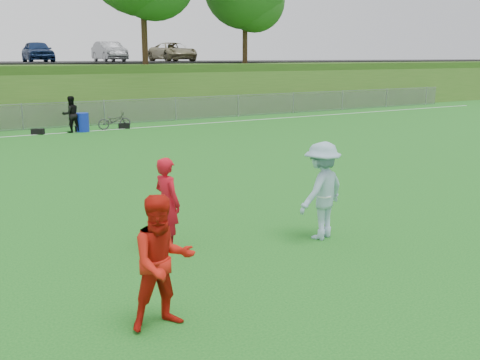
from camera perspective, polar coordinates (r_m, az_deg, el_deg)
ground at (r=9.16m, az=-3.25°, el=-9.37°), size 120.00×120.00×0.00m
sideline_far at (r=26.09m, az=-21.44°, el=4.48°), size 60.00×0.10×0.01m
fence at (r=27.98m, az=-22.19°, el=6.27°), size 58.00×0.06×1.30m
gear_bags at (r=26.34m, az=-19.38°, el=4.99°), size 8.13×0.53×0.26m
player_red_left at (r=9.91m, az=-7.75°, el=-2.48°), size 0.55×0.71×1.72m
player_red_center at (r=7.06m, az=-8.23°, el=-8.67°), size 0.90×0.72×1.80m
player_blue at (r=10.47m, az=8.71°, el=-1.13°), size 1.39×1.07×1.91m
frisbee at (r=10.41m, az=8.95°, el=-1.68°), size 0.28×0.28×0.03m
recycling_bin at (r=26.49m, az=-16.44°, el=5.92°), size 0.62×0.62×0.89m
bicycle at (r=27.00m, az=-13.26°, el=6.18°), size 1.63×0.64×0.84m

